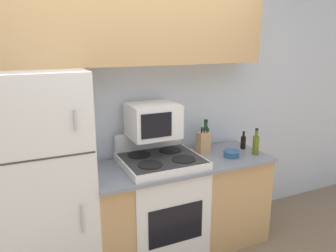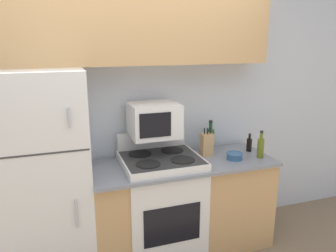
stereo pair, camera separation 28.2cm
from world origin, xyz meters
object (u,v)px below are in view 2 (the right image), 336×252
(microwave, at_px, (154,120))
(bottle_wine_green, at_px, (210,138))
(knife_block, at_px, (207,144))
(stove, at_px, (161,204))
(refrigerator, at_px, (41,179))
(bottle_soy_sauce, at_px, (249,144))
(bowl, at_px, (234,156))
(bottle_olive_oil, at_px, (261,147))

(microwave, height_order, bottle_wine_green, microwave)
(knife_block, height_order, bottle_wine_green, bottle_wine_green)
(stove, bearing_deg, knife_block, 10.05)
(refrigerator, bearing_deg, bottle_soy_sauce, 0.94)
(bowl, relative_size, bottle_wine_green, 0.52)
(refrigerator, height_order, knife_block, refrigerator)
(knife_block, distance_m, bottle_soy_sauce, 0.45)
(bottle_soy_sauce, bearing_deg, knife_block, 175.99)
(bowl, height_order, bottle_soy_sauce, bottle_soy_sauce)
(refrigerator, xyz_separation_m, bottle_wine_green, (1.59, 0.20, 0.13))
(refrigerator, xyz_separation_m, bowl, (1.68, -0.12, 0.04))
(bottle_soy_sauce, bearing_deg, refrigerator, -179.06)
(bottle_soy_sauce, bearing_deg, stove, -176.65)
(stove, xyz_separation_m, bottle_olive_oil, (0.93, -0.14, 0.50))
(microwave, bearing_deg, bottle_soy_sauce, -3.40)
(knife_block, distance_m, bottle_wine_green, 0.17)
(bottle_soy_sauce, distance_m, bottle_olive_oil, 0.20)
(microwave, relative_size, bottle_wine_green, 1.42)
(stove, height_order, bottle_wine_green, bottle_wine_green)
(stove, relative_size, knife_block, 4.07)
(bottle_olive_oil, bearing_deg, bowl, 170.90)
(stove, distance_m, bottle_olive_oil, 1.06)
(refrigerator, xyz_separation_m, microwave, (0.97, 0.09, 0.39))
(stove, distance_m, bowl, 0.81)
(bowl, distance_m, bottle_olive_oil, 0.26)
(microwave, height_order, bowl, microwave)
(microwave, bearing_deg, bowl, -16.73)
(bowl, xyz_separation_m, bottle_olive_oil, (0.25, -0.04, 0.07))
(knife_block, height_order, bottle_olive_oil, knife_block)
(bowl, bearing_deg, knife_block, 136.33)
(refrigerator, xyz_separation_m, stove, (1.00, -0.02, -0.38))
(refrigerator, height_order, bowl, refrigerator)
(stove, distance_m, microwave, 0.78)
(stove, distance_m, knife_block, 0.70)
(bottle_wine_green, bearing_deg, microwave, -169.69)
(microwave, bearing_deg, bottle_olive_oil, -14.79)
(bottle_wine_green, xyz_separation_m, bottle_soy_sauce, (0.34, -0.17, -0.05))
(microwave, xyz_separation_m, bottle_olive_oil, (0.96, -0.25, -0.28))
(bottle_soy_sauce, relative_size, bottle_olive_oil, 0.69)
(bottle_soy_sauce, xyz_separation_m, bottle_olive_oil, (-0.00, -0.20, 0.03))
(refrigerator, distance_m, bottle_olive_oil, 1.94)
(bowl, height_order, bottle_wine_green, bottle_wine_green)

